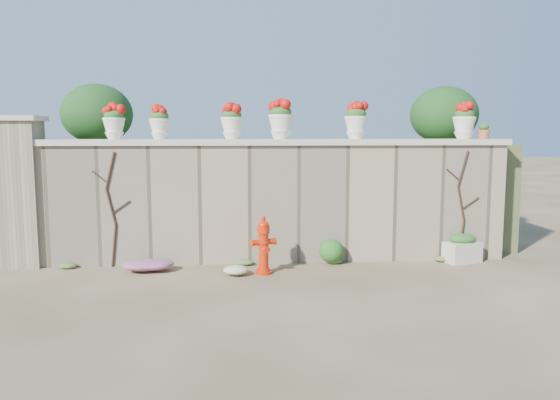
{
  "coord_description": "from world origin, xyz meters",
  "views": [
    {
      "loc": [
        -0.6,
        -7.44,
        2.22
      ],
      "look_at": [
        0.08,
        1.4,
        1.11
      ],
      "focal_mm": 35.0,
      "sensor_mm": 36.0,
      "label": 1
    }
  ],
  "objects": [
    {
      "name": "urn_pot_2",
      "position": [
        -0.7,
        1.8,
        2.39
      ],
      "size": [
        0.37,
        0.37,
        0.59
      ],
      "color": "white",
      "rests_on": "wall_cap"
    },
    {
      "name": "urn_pot_3",
      "position": [
        0.12,
        1.8,
        2.42
      ],
      "size": [
        0.42,
        0.42,
        0.66
      ],
      "color": "white",
      "rests_on": "wall_cap"
    },
    {
      "name": "urn_pot_1",
      "position": [
        -1.89,
        1.8,
        2.37
      ],
      "size": [
        0.35,
        0.35,
        0.55
      ],
      "color": "white",
      "rests_on": "wall_cap"
    },
    {
      "name": "white_flowers",
      "position": [
        -0.71,
        0.89,
        0.1
      ],
      "size": [
        0.56,
        0.45,
        0.2
      ],
      "primitive_type": "ellipsoid",
      "color": "white",
      "rests_on": "ground"
    },
    {
      "name": "magenta_clump",
      "position": [
        -2.12,
        1.24,
        0.13
      ],
      "size": [
        0.99,
        0.66,
        0.26
      ],
      "primitive_type": "ellipsoid",
      "color": "#CC28AA",
      "rests_on": "ground"
    },
    {
      "name": "back_shrub_right",
      "position": [
        3.4,
        3.0,
        2.55
      ],
      "size": [
        1.3,
        1.3,
        1.1
      ],
      "primitive_type": "ellipsoid",
      "color": "#143814",
      "rests_on": "raised_fill"
    },
    {
      "name": "urn_pot_4",
      "position": [
        1.41,
        1.8,
        2.41
      ],
      "size": [
        0.39,
        0.39,
        0.62
      ],
      "color": "white",
      "rests_on": "wall_cap"
    },
    {
      "name": "fire_hydrant",
      "position": [
        -0.22,
        0.94,
        0.46
      ],
      "size": [
        0.4,
        0.28,
        0.92
      ],
      "rotation": [
        0.0,
        0.0,
        0.32
      ],
      "color": "red",
      "rests_on": "ground"
    },
    {
      "name": "gate_pillar",
      "position": [
        -4.15,
        1.8,
        1.26
      ],
      "size": [
        0.72,
        0.72,
        2.48
      ],
      "color": "gray",
      "rests_on": "ground"
    },
    {
      "name": "raised_fill",
      "position": [
        0.0,
        5.0,
        1.0
      ],
      "size": [
        9.0,
        6.0,
        2.0
      ],
      "primitive_type": "cube",
      "color": "#384C23",
      "rests_on": "ground"
    },
    {
      "name": "wall_cap",
      "position": [
        0.0,
        1.8,
        2.05
      ],
      "size": [
        8.1,
        0.52,
        0.1
      ],
      "primitive_type": "cube",
      "color": "beige",
      "rests_on": "stone_wall"
    },
    {
      "name": "planter_box",
      "position": [
        3.21,
        1.45,
        0.23
      ],
      "size": [
        0.68,
        0.52,
        0.5
      ],
      "rotation": [
        0.0,
        0.0,
        0.32
      ],
      "color": "beige",
      "rests_on": "ground"
    },
    {
      "name": "vine_left",
      "position": [
        -2.67,
        1.58,
        0.99
      ],
      "size": [
        0.6,
        0.04,
        1.91
      ],
      "color": "black",
      "rests_on": "ground"
    },
    {
      "name": "urn_pot_0",
      "position": [
        -2.64,
        1.8,
        2.38
      ],
      "size": [
        0.36,
        0.36,
        0.57
      ],
      "color": "white",
      "rests_on": "wall_cap"
    },
    {
      "name": "green_shrub",
      "position": [
        0.96,
        1.53,
        0.26
      ],
      "size": [
        0.54,
        0.49,
        0.52
      ],
      "primitive_type": "ellipsoid",
      "color": "#1E5119",
      "rests_on": "ground"
    },
    {
      "name": "back_shrub_left",
      "position": [
        -3.2,
        3.0,
        2.55
      ],
      "size": [
        1.3,
        1.3,
        1.1
      ],
      "primitive_type": "ellipsoid",
      "color": "#143814",
      "rests_on": "raised_fill"
    },
    {
      "name": "stone_wall",
      "position": [
        0.0,
        1.8,
        1.0
      ],
      "size": [
        8.0,
        0.4,
        2.0
      ],
      "primitive_type": "cube",
      "color": "gray",
      "rests_on": "ground"
    },
    {
      "name": "urn_pot_5",
      "position": [
        3.3,
        1.8,
        2.4
      ],
      "size": [
        0.39,
        0.39,
        0.61
      ],
      "color": "white",
      "rests_on": "wall_cap"
    },
    {
      "name": "ground",
      "position": [
        0.0,
        0.0,
        0.0
      ],
      "size": [
        80.0,
        80.0,
        0.0
      ],
      "primitive_type": "plane",
      "color": "#4F4027",
      "rests_on": "ground"
    },
    {
      "name": "terracotta_pot",
      "position": [
        3.66,
        1.8,
        2.22
      ],
      "size": [
        0.22,
        0.22,
        0.26
      ],
      "color": "#B75937",
      "rests_on": "wall_cap"
    },
    {
      "name": "vine_right",
      "position": [
        3.23,
        1.58,
        0.99
      ],
      "size": [
        0.6,
        0.04,
        1.91
      ],
      "color": "black",
      "rests_on": "ground"
    }
  ]
}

